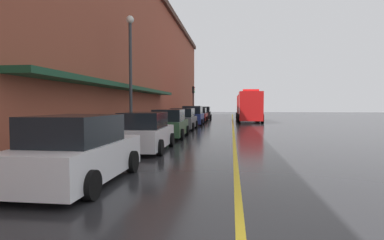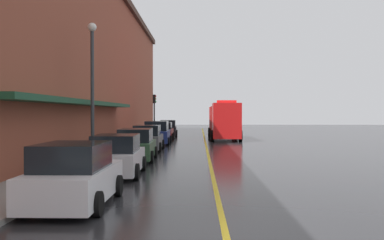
{
  "view_description": "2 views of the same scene",
  "coord_description": "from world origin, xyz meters",
  "px_view_note": "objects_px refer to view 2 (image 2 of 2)",
  "views": [
    {
      "loc": [
        -0.15,
        -4.02,
        2.0
      ],
      "look_at": [
        -2.53,
        14.58,
        1.07
      ],
      "focal_mm": 28.96,
      "sensor_mm": 36.0,
      "label": 1
    },
    {
      "loc": [
        -0.57,
        -8.47,
        2.57
      ],
      "look_at": [
        -1.1,
        25.67,
        1.96
      ],
      "focal_mm": 40.49,
      "sensor_mm": 36.0,
      "label": 2
    }
  ],
  "objects_px": {
    "parked_car_5": "(163,132)",
    "fire_truck": "(224,121)",
    "parked_car_1": "(117,156)",
    "traffic_light_near": "(154,107)",
    "parked_car_6": "(168,129)",
    "parked_car_3": "(148,139)",
    "parking_meter_1": "(127,135)",
    "parked_car_0": "(74,176)",
    "parked_car_2": "(136,146)",
    "parking_meter_0": "(127,135)",
    "parked_car_4": "(157,134)",
    "parking_meter_2": "(142,130)",
    "street_lamp_left": "(92,76)",
    "parking_meter_3": "(76,151)"
  },
  "relations": [
    {
      "from": "parked_car_5",
      "to": "parking_meter_0",
      "type": "distance_m",
      "value": 12.0
    },
    {
      "from": "parking_meter_1",
      "to": "parked_car_6",
      "type": "bearing_deg",
      "value": 85.11
    },
    {
      "from": "parked_car_1",
      "to": "parked_car_6",
      "type": "distance_m",
      "value": 28.7
    },
    {
      "from": "parking_meter_3",
      "to": "street_lamp_left",
      "type": "distance_m",
      "value": 6.15
    },
    {
      "from": "parking_meter_0",
      "to": "parking_meter_2",
      "type": "height_order",
      "value": "same"
    },
    {
      "from": "parked_car_6",
      "to": "parking_meter_0",
      "type": "relative_size",
      "value": 3.38
    },
    {
      "from": "parked_car_2",
      "to": "fire_truck",
      "type": "distance_m",
      "value": 19.04
    },
    {
      "from": "parked_car_2",
      "to": "parking_meter_1",
      "type": "distance_m",
      "value": 5.91
    },
    {
      "from": "parked_car_0",
      "to": "parking_meter_2",
      "type": "height_order",
      "value": "parked_car_0"
    },
    {
      "from": "parked_car_5",
      "to": "fire_truck",
      "type": "distance_m",
      "value": 5.86
    },
    {
      "from": "parked_car_1",
      "to": "street_lamp_left",
      "type": "xyz_separation_m",
      "value": [
        -2.05,
        4.32,
        3.62
      ]
    },
    {
      "from": "parked_car_4",
      "to": "parking_meter_0",
      "type": "bearing_deg",
      "value": 165.76
    },
    {
      "from": "parked_car_2",
      "to": "parking_meter_3",
      "type": "distance_m",
      "value": 6.41
    },
    {
      "from": "parked_car_4",
      "to": "parking_meter_2",
      "type": "relative_size",
      "value": 3.27
    },
    {
      "from": "parked_car_5",
      "to": "parking_meter_0",
      "type": "height_order",
      "value": "parked_car_5"
    },
    {
      "from": "parked_car_0",
      "to": "parking_meter_2",
      "type": "distance_m",
      "value": 24.76
    },
    {
      "from": "parked_car_1",
      "to": "traffic_light_near",
      "type": "xyz_separation_m",
      "value": [
        -1.39,
        28.45,
        2.37
      ]
    },
    {
      "from": "parking_meter_2",
      "to": "street_lamp_left",
      "type": "relative_size",
      "value": 0.19
    },
    {
      "from": "parked_car_5",
      "to": "parked_car_4",
      "type": "bearing_deg",
      "value": 179.92
    },
    {
      "from": "parked_car_1",
      "to": "parking_meter_3",
      "type": "bearing_deg",
      "value": 117.61
    },
    {
      "from": "parking_meter_2",
      "to": "traffic_light_near",
      "type": "distance_m",
      "value": 9.65
    },
    {
      "from": "parked_car_6",
      "to": "parking_meter_2",
      "type": "relative_size",
      "value": 3.38
    },
    {
      "from": "parked_car_0",
      "to": "street_lamp_left",
      "type": "distance_m",
      "value": 10.81
    },
    {
      "from": "parked_car_0",
      "to": "parked_car_4",
      "type": "height_order",
      "value": "parked_car_4"
    },
    {
      "from": "parked_car_4",
      "to": "parking_meter_0",
      "type": "height_order",
      "value": "parked_car_4"
    },
    {
      "from": "parked_car_2",
      "to": "parking_meter_2",
      "type": "xyz_separation_m",
      "value": [
        -1.45,
        13.6,
        0.26
      ]
    },
    {
      "from": "parked_car_1",
      "to": "parked_car_6",
      "type": "height_order",
      "value": "parked_car_6"
    },
    {
      "from": "parked_car_3",
      "to": "parking_meter_1",
      "type": "height_order",
      "value": "parked_car_3"
    },
    {
      "from": "parked_car_4",
      "to": "parked_car_5",
      "type": "bearing_deg",
      "value": -0.03
    },
    {
      "from": "parking_meter_2",
      "to": "parking_meter_3",
      "type": "height_order",
      "value": "same"
    },
    {
      "from": "parking_meter_1",
      "to": "traffic_light_near",
      "type": "bearing_deg",
      "value": 89.8
    },
    {
      "from": "parked_car_0",
      "to": "parking_meter_3",
      "type": "bearing_deg",
      "value": 15.7
    },
    {
      "from": "parking_meter_1",
      "to": "parking_meter_3",
      "type": "relative_size",
      "value": 1.0
    },
    {
      "from": "parked_car_0",
      "to": "parked_car_6",
      "type": "height_order",
      "value": "parked_car_6"
    },
    {
      "from": "parked_car_6",
      "to": "fire_truck",
      "type": "xyz_separation_m",
      "value": [
        5.66,
        -5.14,
        0.91
      ]
    },
    {
      "from": "parked_car_1",
      "to": "parking_meter_1",
      "type": "height_order",
      "value": "parked_car_1"
    },
    {
      "from": "parked_car_1",
      "to": "parking_meter_3",
      "type": "height_order",
      "value": "parked_car_1"
    },
    {
      "from": "parked_car_0",
      "to": "parking_meter_1",
      "type": "xyz_separation_m",
      "value": [
        -1.36,
        16.84,
        0.25
      ]
    },
    {
      "from": "parked_car_3",
      "to": "parking_meter_0",
      "type": "bearing_deg",
      "value": 105.82
    },
    {
      "from": "parked_car_5",
      "to": "traffic_light_near",
      "type": "bearing_deg",
      "value": 13.67
    },
    {
      "from": "parking_meter_1",
      "to": "parked_car_2",
      "type": "bearing_deg",
      "value": -75.77
    },
    {
      "from": "parked_car_0",
      "to": "parked_car_2",
      "type": "distance_m",
      "value": 11.12
    },
    {
      "from": "street_lamp_left",
      "to": "parked_car_2",
      "type": "bearing_deg",
      "value": 28.36
    },
    {
      "from": "fire_truck",
      "to": "parking_meter_2",
      "type": "height_order",
      "value": "fire_truck"
    },
    {
      "from": "parking_meter_0",
      "to": "parked_car_5",
      "type": "bearing_deg",
      "value": 83.29
    },
    {
      "from": "parked_car_4",
      "to": "parked_car_2",
      "type": "bearing_deg",
      "value": 179.66
    },
    {
      "from": "parked_car_4",
      "to": "street_lamp_left",
      "type": "bearing_deg",
      "value": 170.5
    },
    {
      "from": "parked_car_5",
      "to": "fire_truck",
      "type": "bearing_deg",
      "value": -85.94
    },
    {
      "from": "parked_car_1",
      "to": "parked_car_4",
      "type": "bearing_deg",
      "value": -1.45
    },
    {
      "from": "parked_car_1",
      "to": "parking_meter_1",
      "type": "relative_size",
      "value": 3.26
    }
  ]
}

